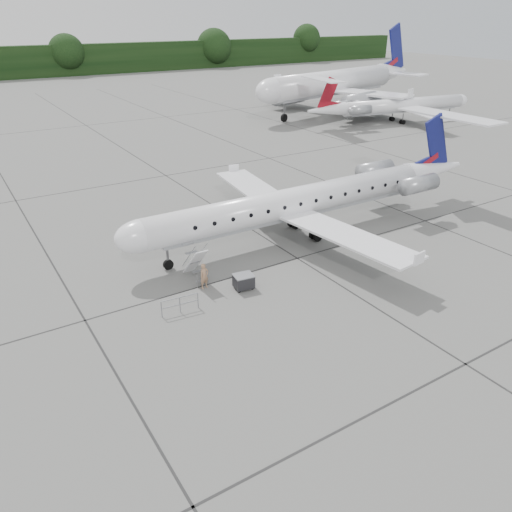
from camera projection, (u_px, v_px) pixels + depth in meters
ground at (382, 270)px, 33.68m from camera, size 320.00×320.00×0.00m
treeline at (25, 62)px, 130.75m from camera, size 260.00×4.00×8.00m
main_regional_jet at (294, 188)px, 37.01m from camera, size 30.89×22.34×7.88m
airstair at (195, 262)px, 32.01m from camera, size 0.87×2.29×2.47m
passenger at (204, 276)px, 31.19m from camera, size 0.66×0.48×1.68m
safety_railing at (180, 305)px, 28.75m from camera, size 2.20×0.30×1.00m
baggage_cart at (244, 281)px, 31.25m from camera, size 1.29×1.10×1.02m
bg_narrowbody at (333, 70)px, 84.33m from camera, size 43.56×35.39×13.81m
bg_regional_right at (405, 98)px, 77.77m from camera, size 30.89×24.43×7.34m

